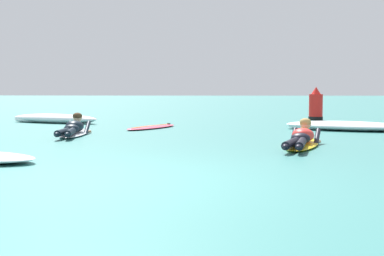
% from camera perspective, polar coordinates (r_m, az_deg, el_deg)
% --- Properties ---
extents(ground_plane, '(120.00, 120.00, 0.00)m').
position_cam_1_polar(ground_plane, '(16.35, -1.61, 0.43)').
color(ground_plane, '#387A75').
extents(surfer_near, '(1.14, 2.69, 0.55)m').
position_cam_1_polar(surfer_near, '(10.16, 11.24, -1.16)').
color(surfer_near, yellow).
rests_on(surfer_near, ground).
extents(surfer_far, '(0.64, 2.50, 0.55)m').
position_cam_1_polar(surfer_far, '(12.57, -12.09, -0.14)').
color(surfer_far, silver).
rests_on(surfer_far, ground).
extents(drifting_surfboard, '(1.45, 2.19, 0.16)m').
position_cam_1_polar(drifting_surfboard, '(14.57, -4.14, 0.10)').
color(drifting_surfboard, '#E54C66').
rests_on(drifting_surfboard, ground).
extents(whitewater_front, '(3.24, 2.31, 0.23)m').
position_cam_1_polar(whitewater_front, '(14.40, 15.51, 0.20)').
color(whitewater_front, white).
rests_on(whitewater_front, ground).
extents(whitewater_mid_right, '(3.12, 1.93, 0.28)m').
position_cam_1_polar(whitewater_mid_right, '(17.26, -13.96, 0.94)').
color(whitewater_mid_right, white).
rests_on(whitewater_mid_right, ground).
extents(channel_marker_buoy, '(0.47, 0.47, 1.09)m').
position_cam_1_polar(channel_marker_buoy, '(18.66, 12.61, 2.15)').
color(channel_marker_buoy, red).
rests_on(channel_marker_buoy, ground).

